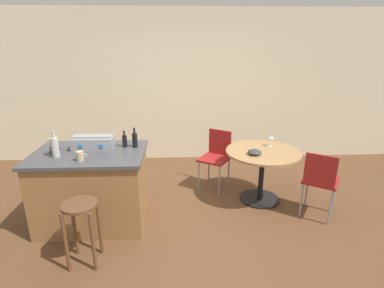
{
  "coord_description": "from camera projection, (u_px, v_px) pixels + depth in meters",
  "views": [
    {
      "loc": [
        -0.08,
        -3.15,
        2.12
      ],
      "look_at": [
        0.08,
        0.57,
        0.86
      ],
      "focal_mm": 28.18,
      "sensor_mm": 36.0,
      "label": 1
    }
  ],
  "objects": [
    {
      "name": "back_wall",
      "position": [
        183.0,
        87.0,
        5.48
      ],
      "size": [
        8.0,
        0.1,
        2.7
      ],
      "primitive_type": "cube",
      "color": "beige",
      "rests_on": "ground_plane"
    },
    {
      "name": "serving_bowl",
      "position": [
        255.0,
        152.0,
        3.92
      ],
      "size": [
        0.18,
        0.18,
        0.07
      ],
      "primitive_type": "ellipsoid",
      "color": "#383838",
      "rests_on": "dining_table"
    },
    {
      "name": "ground_plane",
      "position": [
        187.0,
        226.0,
        3.67
      ],
      "size": [
        8.8,
        8.8,
        0.0
      ],
      "primitive_type": "plane",
      "color": "brown"
    },
    {
      "name": "wooden_stool",
      "position": [
        81.0,
        220.0,
        2.92
      ],
      "size": [
        0.34,
        0.34,
        0.67
      ],
      "color": "brown",
      "rests_on": "ground_plane"
    },
    {
      "name": "cup_0",
      "position": [
        80.0,
        156.0,
        3.23
      ],
      "size": [
        0.11,
        0.08,
        0.11
      ],
      "color": "tan",
      "rests_on": "kitchen_island"
    },
    {
      "name": "dining_table",
      "position": [
        262.0,
        163.0,
        4.11
      ],
      "size": [
        1.0,
        1.0,
        0.73
      ],
      "color": "black",
      "rests_on": "ground_plane"
    },
    {
      "name": "bottle_0",
      "position": [
        55.0,
        147.0,
        3.32
      ],
      "size": [
        0.08,
        0.08,
        0.3
      ],
      "color": "#B7B2AD",
      "rests_on": "kitchen_island"
    },
    {
      "name": "folding_chair_near",
      "position": [
        320.0,
        179.0,
        3.69
      ],
      "size": [
        0.55,
        0.55,
        0.88
      ],
      "color": "maroon",
      "rests_on": "ground_plane"
    },
    {
      "name": "bottle_1",
      "position": [
        135.0,
        140.0,
        3.64
      ],
      "size": [
        0.06,
        0.06,
        0.24
      ],
      "color": "black",
      "rests_on": "kitchen_island"
    },
    {
      "name": "bottle_2",
      "position": [
        125.0,
        141.0,
        3.65
      ],
      "size": [
        0.06,
        0.06,
        0.2
      ],
      "color": "black",
      "rests_on": "kitchen_island"
    },
    {
      "name": "kitchen_island",
      "position": [
        93.0,
        188.0,
        3.63
      ],
      "size": [
        1.29,
        0.89,
        0.91
      ],
      "color": "olive",
      "rests_on": "ground_plane"
    },
    {
      "name": "wine_glass",
      "position": [
        271.0,
        139.0,
        4.21
      ],
      "size": [
        0.07,
        0.07,
        0.14
      ],
      "color": "silver",
      "rests_on": "dining_table"
    },
    {
      "name": "cup_1",
      "position": [
        54.0,
        149.0,
        3.46
      ],
      "size": [
        0.12,
        0.08,
        0.09
      ],
      "color": "#383838",
      "rests_on": "kitchen_island"
    },
    {
      "name": "folding_chair_far",
      "position": [
        216.0,
        155.0,
        4.52
      ],
      "size": [
        0.55,
        0.55,
        0.88
      ],
      "color": "maroon",
      "rests_on": "ground_plane"
    },
    {
      "name": "toolbox",
      "position": [
        93.0,
        143.0,
        3.58
      ],
      "size": [
        0.47,
        0.22,
        0.17
      ],
      "color": "gray",
      "rests_on": "kitchen_island"
    }
  ]
}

